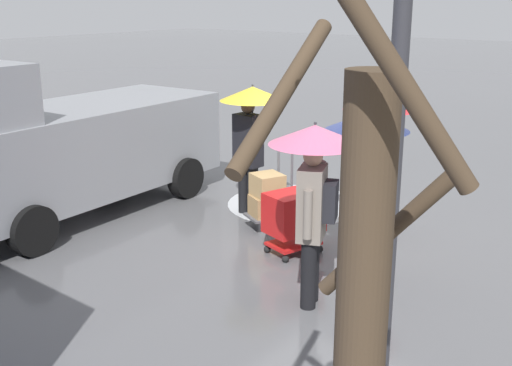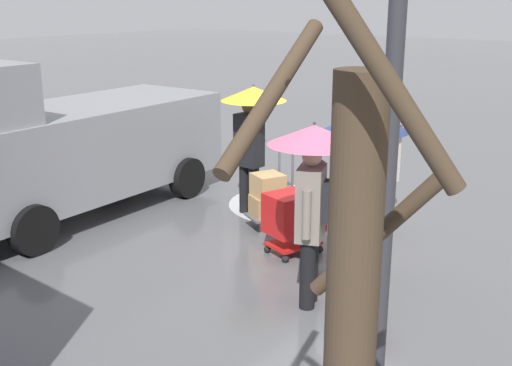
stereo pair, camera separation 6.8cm
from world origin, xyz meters
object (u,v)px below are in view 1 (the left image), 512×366
shopping_cart_vendor (294,214)px  pedestrian_black_side (314,173)px  cargo_van_parked_right (60,145)px  street_lamp (393,165)px  pedestrian_pink_side (380,130)px  pedestrian_white_side (368,156)px  hand_dolly_boxes (268,197)px  pedestrian_far_side (251,119)px

shopping_cart_vendor → pedestrian_black_side: size_ratio=0.47×
cargo_van_parked_right → street_lamp: (-6.73, 2.10, 1.19)m
pedestrian_pink_side → pedestrian_white_side: size_ratio=1.00×
pedestrian_white_side → shopping_cart_vendor: bearing=-3.2°
pedestrian_black_side → street_lamp: bearing=133.6°
hand_dolly_boxes → street_lamp: (-3.72, 3.61, 1.85)m
hand_dolly_boxes → pedestrian_white_side: 2.33m
pedestrian_black_side → pedestrian_white_side: size_ratio=1.00×
hand_dolly_boxes → pedestrian_white_side: bearing=162.8°
street_lamp → pedestrian_white_side: bearing=-59.8°
cargo_van_parked_right → pedestrian_black_side: (-4.88, 0.15, 0.39)m
cargo_van_parked_right → pedestrian_pink_side: size_ratio=2.53×
shopping_cart_vendor → street_lamp: 4.57m
pedestrian_pink_side → pedestrian_black_side: size_ratio=1.00×
pedestrian_pink_side → pedestrian_black_side: same height
cargo_van_parked_right → hand_dolly_boxes: 3.43m
pedestrian_white_side → pedestrian_far_side: size_ratio=1.00×
shopping_cart_vendor → pedestrian_pink_side: pedestrian_pink_side is taller
shopping_cart_vendor → pedestrian_far_side: bearing=-31.9°
pedestrian_pink_side → street_lamp: street_lamp is taller
pedestrian_black_side → pedestrian_far_side: bearing=-39.2°
hand_dolly_boxes → pedestrian_far_side: size_ratio=0.61×
cargo_van_parked_right → shopping_cart_vendor: (-3.87, -0.96, -0.61)m
shopping_cart_vendor → cargo_van_parked_right: bearing=14.0°
street_lamp → pedestrian_pink_side: bearing=-62.4°
shopping_cart_vendor → street_lamp: (-2.87, 3.06, 1.80)m
pedestrian_white_side → street_lamp: (-1.75, 3.00, 0.79)m
pedestrian_pink_side → street_lamp: 5.10m
hand_dolly_boxes → pedestrian_black_side: size_ratio=0.61×
pedestrian_white_side → cargo_van_parked_right: bearing=10.2°
pedestrian_pink_side → street_lamp: (-2.33, 4.47, 0.79)m
pedestrian_pink_side → hand_dolly_boxes: bearing=31.7°
cargo_van_parked_right → pedestrian_white_side: cargo_van_parked_right is taller
hand_dolly_boxes → pedestrian_black_side: (-1.87, 1.67, 1.05)m
pedestrian_pink_side → pedestrian_black_side: bearing=100.7°
pedestrian_pink_side → pedestrian_far_side: 2.08m
street_lamp → shopping_cart_vendor: bearing=-46.9°
hand_dolly_boxes → pedestrian_far_side: (0.63, -0.38, 1.06)m
cargo_van_parked_right → shopping_cart_vendor: 4.03m
shopping_cart_vendor → pedestrian_black_side: (-1.01, 1.12, 1.00)m
shopping_cart_vendor → pedestrian_black_side: pedestrian_black_side is taller
pedestrian_white_side → street_lamp: street_lamp is taller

